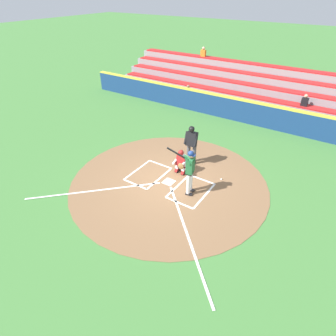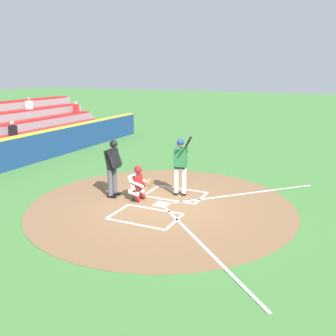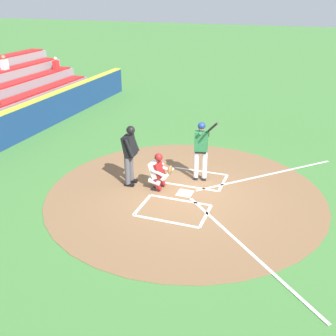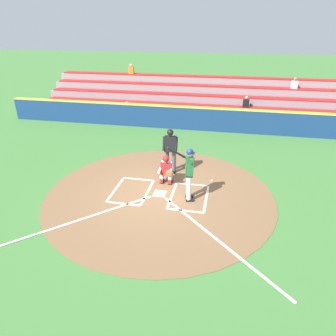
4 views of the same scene
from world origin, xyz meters
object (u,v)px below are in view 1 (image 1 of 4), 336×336
Objects in this scene: catcher at (181,161)px; plate_umpire at (192,142)px; batter at (190,169)px; baseball at (221,179)px.

plate_umpire is (0.03, -0.89, 0.49)m from catcher.
batter is at bearing 133.83° from catcher.
batter reaches higher than catcher.
catcher is at bearing 15.94° from baseball.
catcher reaches higher than baseball.
plate_umpire is 2.04m from baseball.
catcher is at bearing -46.17° from batter.
baseball is (-1.70, 0.41, -1.04)m from plate_umpire.
plate_umpire is (1.00, -1.91, -0.02)m from batter.
baseball is (-1.68, -0.48, -0.55)m from catcher.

